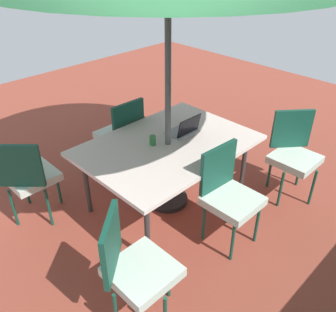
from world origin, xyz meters
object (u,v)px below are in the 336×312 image
laptop (184,129)px  cup (153,140)px  chair_north (228,192)px  chair_southeast (28,175)px  dining_table (168,148)px  chair_northeast (134,265)px  chair_northwest (294,151)px  chair_south (122,132)px

laptop → cup: (0.41, -0.06, 0.00)m
chair_north → chair_southeast: size_ratio=1.00×
dining_table → cup: size_ratio=17.49×
chair_southeast → chair_northeast: same height
chair_southeast → chair_north: bearing=172.0°
chair_southeast → laptop: size_ratio=3.05×
cup → chair_northeast: bearing=41.5°
cup → chair_northwest: bearing=142.5°
chair_northwest → chair_south: size_ratio=1.00×
chair_northeast → chair_southeast: bearing=49.1°
chair_northwest → chair_southeast: size_ratio=1.00×
chair_southeast → cup: 1.28m
dining_table → chair_south: size_ratio=1.79×
chair_southeast → chair_northeast: size_ratio=1.00×
dining_table → chair_north: 0.80m
dining_table → laptop: bearing=-172.3°
dining_table → chair_south: chair_south is taller
chair_northeast → cup: (-1.05, -0.92, 0.25)m
chair_south → chair_northeast: (1.21, 1.66, 0.00)m
dining_table → chair_northeast: size_ratio=1.79×
chair_northeast → dining_table: bearing=-5.9°
dining_table → chair_northeast: chair_northeast is taller
chair_north → chair_northeast: size_ratio=1.00×
dining_table → chair_northwest: bearing=142.5°
chair_northwest → chair_north: (1.10, -0.06, 0.00)m
dining_table → chair_northeast: 1.44m
chair_southeast → chair_northeast: (-0.01, 1.61, 0.00)m
chair_north → chair_northeast: 1.18m
laptop → chair_southeast: bearing=-26.8°
chair_northeast → cup: size_ratio=9.76×
chair_north → chair_south: same height
dining_table → laptop: laptop is taller
chair_northwest → chair_north: size_ratio=1.00×
chair_northwest → chair_southeast: 2.81m
chair_north → dining_table: bearing=93.9°
dining_table → cup: (0.12, -0.10, 0.10)m
dining_table → cup: 0.19m
chair_south → laptop: 0.87m
chair_south → chair_north: bearing=89.6°
chair_northwest → cup: chair_northwest is taller
chair_northwest → laptop: (0.82, -0.89, 0.25)m
chair_northwest → laptop: bearing=172.5°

